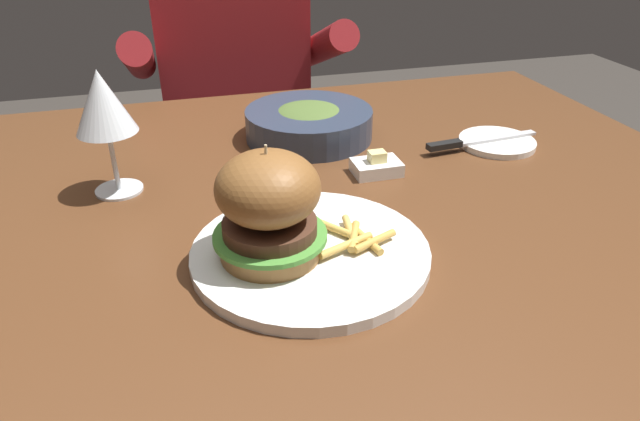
{
  "coord_description": "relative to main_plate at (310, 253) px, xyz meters",
  "views": [
    {
      "loc": [
        -0.22,
        -0.69,
        1.12
      ],
      "look_at": [
        -0.06,
        -0.12,
        0.78
      ],
      "focal_mm": 32.0,
      "sensor_mm": 36.0,
      "label": 1
    }
  ],
  "objects": [
    {
      "name": "dining_table",
      "position": [
        0.08,
        0.15,
        -0.1
      ],
      "size": [
        1.17,
        0.95,
        0.74
      ],
      "color": "#56331C",
      "rests_on": "ground"
    },
    {
      "name": "main_plate",
      "position": [
        0.0,
        0.0,
        0.0
      ],
      "size": [
        0.28,
        0.28,
        0.01
      ],
      "primitive_type": "cylinder",
      "color": "white",
      "rests_on": "dining_table"
    },
    {
      "name": "burger_sandwich",
      "position": [
        -0.05,
        -0.0,
        0.07
      ],
      "size": [
        0.13,
        0.13,
        0.13
      ],
      "color": "#9E6B38",
      "rests_on": "main_plate"
    },
    {
      "name": "fries_pile",
      "position": [
        0.05,
        -0.0,
        0.01
      ],
      "size": [
        0.1,
        0.1,
        0.01
      ],
      "color": "gold",
      "rests_on": "main_plate"
    },
    {
      "name": "wine_glass",
      "position": [
        -0.22,
        0.24,
        0.12
      ],
      "size": [
        0.08,
        0.08,
        0.18
      ],
      "color": "silver",
      "rests_on": "dining_table"
    },
    {
      "name": "bread_plate",
      "position": [
        0.39,
        0.24,
        -0.0
      ],
      "size": [
        0.13,
        0.13,
        0.01
      ],
      "primitive_type": "cylinder",
      "color": "white",
      "rests_on": "dining_table"
    },
    {
      "name": "table_knife",
      "position": [
        0.34,
        0.24,
        0.01
      ],
      "size": [
        0.21,
        0.03,
        0.01
      ],
      "color": "silver",
      "rests_on": "bread_plate"
    },
    {
      "name": "butter_dish",
      "position": [
        0.15,
        0.19,
        0.0
      ],
      "size": [
        0.07,
        0.05,
        0.04
      ],
      "color": "white",
      "rests_on": "dining_table"
    },
    {
      "name": "soup_bowl",
      "position": [
        0.09,
        0.36,
        0.02
      ],
      "size": [
        0.22,
        0.22,
        0.06
      ],
      "color": "#2D384C",
      "rests_on": "dining_table"
    },
    {
      "name": "diner_person",
      "position": [
        0.03,
        0.9,
        -0.18
      ],
      "size": [
        0.51,
        0.36,
        1.18
      ],
      "color": "#282833",
      "rests_on": "ground"
    }
  ]
}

